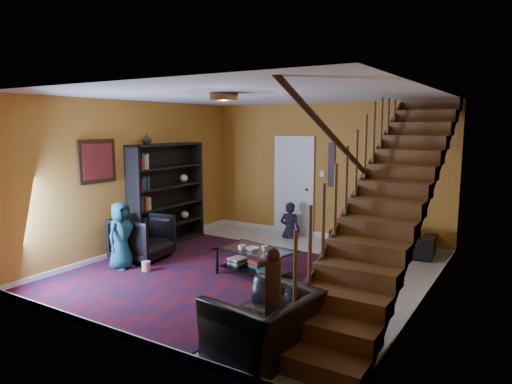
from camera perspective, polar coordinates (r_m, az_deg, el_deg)
floor at (r=7.46m, az=-0.17°, el=-10.03°), size 5.50×5.50×0.00m
room at (r=9.22m, az=-2.81°, el=-6.12°), size 5.50×5.50×5.50m
staircase at (r=6.29m, az=16.43°, el=-0.72°), size 0.95×5.02×3.18m
bookshelf at (r=9.14m, az=-11.03°, el=-0.54°), size 0.35×1.80×2.00m
door at (r=9.89m, az=4.77°, el=0.61°), size 0.82×0.05×2.05m
framed_picture at (r=8.15m, az=-19.24°, el=3.65°), size 0.04×0.74×0.74m
wall_hanging at (r=9.48m, az=9.41°, el=3.39°), size 0.14×0.03×0.90m
ceiling_fixture at (r=6.43m, az=-4.05°, el=11.78°), size 0.40×0.40×0.10m
rug at (r=7.51m, az=-8.34°, el=-9.91°), size 3.83×4.33×0.02m
sofa at (r=8.88m, az=15.49°, el=-5.50°), size 1.92×0.90×0.54m
armchair_left at (r=8.28m, az=-14.00°, el=-5.56°), size 0.98×0.95×0.80m
armchair_right at (r=4.84m, az=0.94°, el=-16.29°), size 1.03×1.15×0.68m
person_adult_a at (r=9.67m, az=4.27°, el=-4.80°), size 0.47×0.34×1.21m
person_adult_b at (r=9.14m, az=11.49°, el=-5.24°), size 0.69×0.56×1.36m
person_child at (r=7.80m, az=-16.49°, el=-5.26°), size 0.40×0.57×1.13m
coffee_table at (r=7.25m, az=-0.08°, el=-8.56°), size 1.22×0.85×0.43m
cup_a at (r=7.12m, az=-1.81°, el=-6.99°), size 0.14×0.14×0.09m
cup_b at (r=7.07m, az=1.05°, el=-7.08°), size 0.10×0.10×0.09m
bowl at (r=7.12m, az=-0.51°, el=-7.14°), size 0.23×0.23×0.05m
vase at (r=8.67m, az=-13.49°, el=6.43°), size 0.18×0.18×0.19m
popcorn_bucket at (r=7.65m, az=-13.57°, el=-9.01°), size 0.18×0.18×0.16m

